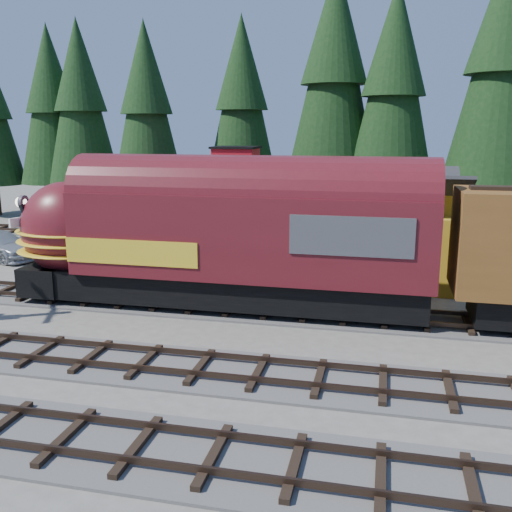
% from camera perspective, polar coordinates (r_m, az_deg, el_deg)
% --- Properties ---
extents(ground, '(120.00, 120.00, 0.00)m').
position_cam_1_polar(ground, '(18.91, 3.36, -9.65)').
color(ground, '#6B665B').
rests_on(ground, ground).
extents(track_spur, '(32.00, 3.20, 0.33)m').
position_cam_1_polar(track_spur, '(38.20, -7.00, 1.83)').
color(track_spur, '#4C4947').
rests_on(track_spur, ground).
extents(depot, '(12.80, 7.00, 5.30)m').
position_cam_1_polar(depot, '(28.23, 6.99, 3.99)').
color(depot, gold).
rests_on(depot, ground).
extents(conifer_backdrop, '(79.03, 21.27, 17.33)m').
position_cam_1_polar(conifer_backdrop, '(42.06, 21.14, 15.88)').
color(conifer_backdrop, black).
rests_on(conifer_backdrop, ground).
extents(locomotive, '(17.25, 3.43, 4.69)m').
position_cam_1_polar(locomotive, '(22.80, -5.00, 1.34)').
color(locomotive, black).
rests_on(locomotive, ground).
extents(caboose, '(10.79, 3.13, 5.61)m').
position_cam_1_polar(caboose, '(37.03, -3.51, 5.79)').
color(caboose, black).
rests_on(caboose, ground).
extents(pickup_truck_a, '(7.16, 5.48, 1.81)m').
position_cam_1_polar(pickup_truck_a, '(29.68, -10.61, 0.25)').
color(pickup_truck_a, black).
rests_on(pickup_truck_a, ground).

